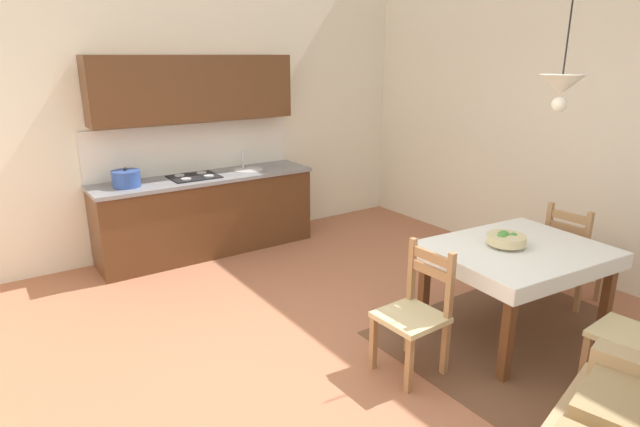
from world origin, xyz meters
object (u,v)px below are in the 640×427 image
(kitchen_cabinetry, at_px, (203,179))
(fruit_bowl, at_px, (506,239))
(dining_chair_tv_side, at_px, (415,314))
(pendant_lamp, at_px, (561,86))
(dining_chair_camera_side, at_px, (637,336))
(dining_chair_window_side, at_px, (571,256))
(dining_table, at_px, (517,261))

(kitchen_cabinetry, xyz_separation_m, fruit_bowl, (1.24, -3.13, -0.04))
(kitchen_cabinetry, xyz_separation_m, dining_chair_tv_side, (0.28, -3.12, -0.41))
(fruit_bowl, bearing_deg, pendant_lamp, -38.46)
(pendant_lamp, bearing_deg, kitchen_cabinetry, 113.73)
(kitchen_cabinetry, relative_size, dining_chair_camera_side, 2.65)
(dining_chair_window_side, bearing_deg, kitchen_cabinetry, 125.71)
(dining_chair_tv_side, relative_size, fruit_bowl, 3.10)
(kitchen_cabinetry, relative_size, dining_chair_tv_side, 2.65)
(dining_chair_window_side, height_order, pendant_lamp, pendant_lamp)
(pendant_lamp, bearing_deg, fruit_bowl, 141.54)
(dining_chair_window_side, relative_size, pendant_lamp, 1.16)
(dining_chair_tv_side, height_order, dining_chair_window_side, same)
(dining_chair_camera_side, bearing_deg, dining_table, 86.85)
(dining_table, bearing_deg, dining_chair_window_side, 4.37)
(pendant_lamp, bearing_deg, dining_chair_tv_side, 171.50)
(kitchen_cabinetry, height_order, fruit_bowl, kitchen_cabinetry)
(kitchen_cabinetry, distance_m, dining_chair_window_side, 3.87)
(dining_chair_camera_side, height_order, dining_chair_tv_side, same)
(dining_chair_window_side, bearing_deg, dining_chair_camera_side, -133.51)
(kitchen_cabinetry, xyz_separation_m, dining_chair_camera_side, (1.26, -4.16, -0.41))
(dining_chair_camera_side, height_order, dining_chair_window_side, same)
(dining_table, distance_m, fruit_bowl, 0.21)
(dining_chair_camera_side, distance_m, pendant_lamp, 1.78)
(kitchen_cabinetry, height_order, dining_chair_tv_side, kitchen_cabinetry)
(dining_table, height_order, fruit_bowl, fruit_bowl)
(kitchen_cabinetry, distance_m, fruit_bowl, 3.36)
(dining_chair_window_side, bearing_deg, fruit_bowl, -179.91)
(dining_chair_camera_side, relative_size, pendant_lamp, 1.16)
(dining_chair_tv_side, distance_m, dining_chair_window_side, 1.96)
(dining_chair_window_side, xyz_separation_m, pendant_lamp, (-0.80, -0.17, 1.55))
(kitchen_cabinetry, bearing_deg, pendant_lamp, -66.27)
(kitchen_cabinetry, height_order, pendant_lamp, pendant_lamp)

